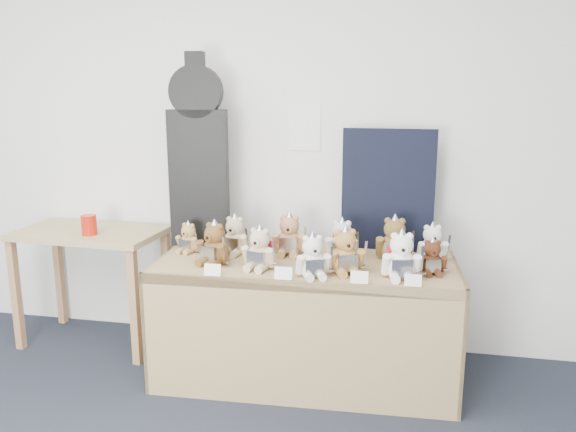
% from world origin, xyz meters
% --- Properties ---
extents(room_shell, '(6.00, 6.00, 6.00)m').
position_xyz_m(room_shell, '(0.78, 2.49, 1.48)').
color(room_shell, white).
rests_on(room_shell, floor).
extents(display_table, '(1.79, 0.81, 0.73)m').
position_xyz_m(display_table, '(0.88, 1.91, 0.58)').
color(display_table, '#9B7F4F').
rests_on(display_table, floor).
extents(side_table, '(0.99, 0.59, 0.80)m').
position_xyz_m(side_table, '(-0.63, 2.17, 0.67)').
color(side_table, '#978151').
rests_on(side_table, floor).
extents(guitar_case, '(0.38, 0.16, 1.22)m').
position_xyz_m(guitar_case, '(0.14, 2.22, 1.33)').
color(guitar_case, black).
rests_on(guitar_case, display_table).
extents(navy_board, '(0.57, 0.06, 0.76)m').
position_xyz_m(navy_board, '(1.33, 2.33, 1.11)').
color(navy_board, black).
rests_on(navy_board, display_table).
extents(red_cup, '(0.10, 0.10, 0.13)m').
position_xyz_m(red_cup, '(-0.57, 2.07, 0.87)').
color(red_cup, '#B01A0B').
rests_on(red_cup, side_table).
extents(teddy_front_far_left, '(0.22, 0.22, 0.28)m').
position_xyz_m(teddy_front_far_left, '(0.37, 1.82, 0.85)').
color(teddy_front_far_left, brown).
rests_on(teddy_front_far_left, display_table).
extents(teddy_front_left, '(0.22, 0.20, 0.27)m').
position_xyz_m(teddy_front_left, '(0.65, 1.79, 0.84)').
color(teddy_front_left, '#C4AF8A').
rests_on(teddy_front_left, display_table).
extents(teddy_front_centre, '(0.22, 0.21, 0.26)m').
position_xyz_m(teddy_front_centre, '(0.96, 1.71, 0.84)').
color(teddy_front_centre, silver).
rests_on(teddy_front_centre, display_table).
extents(teddy_front_right, '(0.24, 0.22, 0.28)m').
position_xyz_m(teddy_front_right, '(1.13, 1.81, 0.85)').
color(teddy_front_right, '#A3763E').
rests_on(teddy_front_right, display_table).
extents(teddy_front_far_right, '(0.24, 0.21, 0.29)m').
position_xyz_m(teddy_front_far_right, '(1.43, 1.78, 0.85)').
color(teddy_front_far_right, white).
rests_on(teddy_front_far_right, display_table).
extents(teddy_front_end, '(0.18, 0.15, 0.22)m').
position_xyz_m(teddy_front_end, '(1.59, 1.89, 0.82)').
color(teddy_front_end, '#4D2A1A').
rests_on(teddy_front_end, display_table).
extents(teddy_back_left, '(0.22, 0.19, 0.27)m').
position_xyz_m(teddy_back_left, '(0.42, 2.06, 0.84)').
color(teddy_back_left, beige).
rests_on(teddy_back_left, display_table).
extents(teddy_back_centre_left, '(0.23, 0.19, 0.28)m').
position_xyz_m(teddy_back_centre_left, '(0.75, 2.10, 0.85)').
color(teddy_back_centre_left, '#AC7E56').
rests_on(teddy_back_centre_left, display_table).
extents(teddy_back_centre_right, '(0.22, 0.18, 0.27)m').
position_xyz_m(teddy_back_centre_right, '(1.08, 2.08, 0.84)').
color(teddy_back_centre_right, silver).
rests_on(teddy_back_centre_right, display_table).
extents(teddy_back_right, '(0.24, 0.19, 0.29)m').
position_xyz_m(teddy_back_right, '(1.38, 2.11, 0.85)').
color(teddy_back_right, brown).
rests_on(teddy_back_right, display_table).
extents(teddy_back_end, '(0.21, 0.18, 0.25)m').
position_xyz_m(teddy_back_end, '(1.60, 2.13, 0.83)').
color(teddy_back_end, white).
rests_on(teddy_back_end, display_table).
extents(teddy_back_far_left, '(0.17, 0.16, 0.21)m').
position_xyz_m(teddy_back_far_left, '(0.13, 2.03, 0.82)').
color(teddy_back_far_left, '#A7844E').
rests_on(teddy_back_far_left, display_table).
extents(entry_card_a, '(0.09, 0.02, 0.07)m').
position_xyz_m(entry_card_a, '(0.43, 1.61, 0.77)').
color(entry_card_a, white).
rests_on(entry_card_a, display_table).
extents(entry_card_b, '(0.10, 0.02, 0.07)m').
position_xyz_m(entry_card_b, '(0.82, 1.62, 0.77)').
color(entry_card_b, white).
rests_on(entry_card_b, display_table).
extents(entry_card_c, '(0.09, 0.02, 0.07)m').
position_xyz_m(entry_card_c, '(1.22, 1.64, 0.77)').
color(entry_card_c, white).
rests_on(entry_card_c, display_table).
extents(entry_card_d, '(0.09, 0.02, 0.06)m').
position_xyz_m(entry_card_d, '(1.49, 1.65, 0.77)').
color(entry_card_d, white).
rests_on(entry_card_d, display_table).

